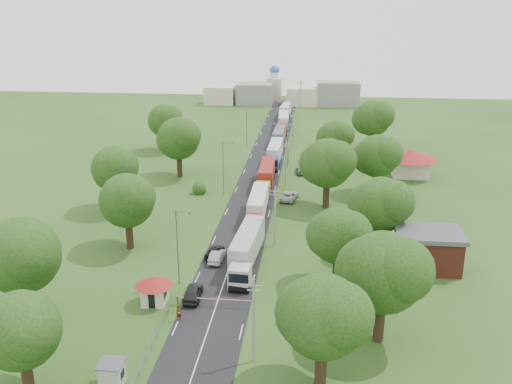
# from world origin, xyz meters

# --- Properties ---
(ground) EXTENTS (260.00, 260.00, 0.00)m
(ground) POSITION_xyz_m (0.00, 0.00, 0.00)
(ground) COLOR #2A4A18
(ground) RESTS_ON ground
(road) EXTENTS (8.00, 200.00, 0.04)m
(road) POSITION_xyz_m (0.00, 20.00, 0.00)
(road) COLOR black
(road) RESTS_ON ground
(boom_barrier) EXTENTS (9.22, 0.35, 1.18)m
(boom_barrier) POSITION_xyz_m (-1.36, -25.00, 0.89)
(boom_barrier) COLOR slate
(boom_barrier) RESTS_ON ground
(guard_booth) EXTENTS (4.40, 4.40, 3.45)m
(guard_booth) POSITION_xyz_m (-7.20, -25.00, 2.16)
(guard_booth) COLOR beige
(guard_booth) RESTS_ON ground
(kiosk) EXTENTS (2.30, 2.30, 2.41)m
(kiosk) POSITION_xyz_m (-7.00, -40.00, 1.23)
(kiosk) COLOR #99A593
(kiosk) RESTS_ON ground
(guard_rail) EXTENTS (0.10, 17.00, 1.70)m
(guard_rail) POSITION_xyz_m (-5.00, -35.00, 0.00)
(guard_rail) COLOR slate
(guard_rail) RESTS_ON ground
(info_sign) EXTENTS (0.12, 3.10, 4.10)m
(info_sign) POSITION_xyz_m (5.20, 35.00, 3.00)
(info_sign) COLOR slate
(info_sign) RESTS_ON ground
(pole_0) EXTENTS (1.60, 0.24, 9.00)m
(pole_0) POSITION_xyz_m (5.50, -35.00, 4.68)
(pole_0) COLOR gray
(pole_0) RESTS_ON ground
(pole_1) EXTENTS (1.60, 0.24, 9.00)m
(pole_1) POSITION_xyz_m (5.50, -7.00, 4.68)
(pole_1) COLOR gray
(pole_1) RESTS_ON ground
(pole_2) EXTENTS (1.60, 0.24, 9.00)m
(pole_2) POSITION_xyz_m (5.50, 21.00, 4.68)
(pole_2) COLOR gray
(pole_2) RESTS_ON ground
(pole_3) EXTENTS (1.60, 0.24, 9.00)m
(pole_3) POSITION_xyz_m (5.50, 49.00, 4.68)
(pole_3) COLOR gray
(pole_3) RESTS_ON ground
(pole_4) EXTENTS (1.60, 0.24, 9.00)m
(pole_4) POSITION_xyz_m (5.50, 77.00, 4.68)
(pole_4) COLOR gray
(pole_4) RESTS_ON ground
(pole_5) EXTENTS (1.60, 0.24, 9.00)m
(pole_5) POSITION_xyz_m (5.50, 105.00, 4.68)
(pole_5) COLOR gray
(pole_5) RESTS_ON ground
(lamp_0) EXTENTS (2.03, 0.22, 10.00)m
(lamp_0) POSITION_xyz_m (-5.35, -20.00, 5.55)
(lamp_0) COLOR slate
(lamp_0) RESTS_ON ground
(lamp_1) EXTENTS (2.03, 0.22, 10.00)m
(lamp_1) POSITION_xyz_m (-5.35, 15.00, 5.55)
(lamp_1) COLOR slate
(lamp_1) RESTS_ON ground
(lamp_2) EXTENTS (2.03, 0.22, 10.00)m
(lamp_2) POSITION_xyz_m (-5.35, 50.00, 5.55)
(lamp_2) COLOR slate
(lamp_2) RESTS_ON ground
(tree_0) EXTENTS (8.80, 8.80, 11.07)m
(tree_0) POSITION_xyz_m (11.99, -37.84, 7.22)
(tree_0) COLOR #382616
(tree_0) RESTS_ON ground
(tree_1) EXTENTS (9.60, 9.60, 12.05)m
(tree_1) POSITION_xyz_m (17.99, -29.83, 7.85)
(tree_1) COLOR #382616
(tree_1) RESTS_ON ground
(tree_2) EXTENTS (8.00, 8.00, 10.10)m
(tree_2) POSITION_xyz_m (13.99, -17.86, 6.60)
(tree_2) COLOR #382616
(tree_2) RESTS_ON ground
(tree_3) EXTENTS (8.80, 8.80, 11.07)m
(tree_3) POSITION_xyz_m (19.99, -7.84, 7.22)
(tree_3) COLOR #382616
(tree_3) RESTS_ON ground
(tree_4) EXTENTS (9.60, 9.60, 12.05)m
(tree_4) POSITION_xyz_m (12.99, 10.17, 7.85)
(tree_4) COLOR #382616
(tree_4) RESTS_ON ground
(tree_5) EXTENTS (8.80, 8.80, 11.07)m
(tree_5) POSITION_xyz_m (21.99, 18.16, 7.22)
(tree_5) COLOR #382616
(tree_5) RESTS_ON ground
(tree_6) EXTENTS (8.00, 8.00, 10.10)m
(tree_6) POSITION_xyz_m (14.99, 35.14, 6.60)
(tree_6) COLOR #382616
(tree_6) RESTS_ON ground
(tree_7) EXTENTS (9.60, 9.60, 12.05)m
(tree_7) POSITION_xyz_m (23.99, 50.17, 7.85)
(tree_7) COLOR #382616
(tree_7) RESTS_ON ground
(tree_8) EXTENTS (8.00, 8.00, 10.10)m
(tree_8) POSITION_xyz_m (-14.01, -41.86, 6.60)
(tree_8) COLOR #382616
(tree_8) RESTS_ON ground
(tree_9) EXTENTS (9.60, 9.60, 12.05)m
(tree_9) POSITION_xyz_m (-20.01, -29.83, 7.85)
(tree_9) COLOR #382616
(tree_9) RESTS_ON ground
(tree_10) EXTENTS (8.80, 8.80, 11.07)m
(tree_10) POSITION_xyz_m (-15.01, -9.84, 7.22)
(tree_10) COLOR #382616
(tree_10) RESTS_ON ground
(tree_11) EXTENTS (8.80, 8.80, 11.07)m
(tree_11) POSITION_xyz_m (-22.01, 5.16, 7.22)
(tree_11) COLOR #382616
(tree_11) RESTS_ON ground
(tree_12) EXTENTS (9.60, 9.60, 12.05)m
(tree_12) POSITION_xyz_m (-16.01, 25.17, 7.85)
(tree_12) COLOR #382616
(tree_12) RESTS_ON ground
(tree_13) EXTENTS (8.80, 8.80, 11.07)m
(tree_13) POSITION_xyz_m (-24.01, 45.16, 7.22)
(tree_13) COLOR #382616
(tree_13) RESTS_ON ground
(house_brick) EXTENTS (8.60, 6.60, 5.20)m
(house_brick) POSITION_xyz_m (26.00, -12.00, 2.65)
(house_brick) COLOR maroon
(house_brick) RESTS_ON ground
(house_cream) EXTENTS (10.08, 10.08, 5.80)m
(house_cream) POSITION_xyz_m (30.00, 30.00, 3.64)
(house_cream) COLOR beige
(house_cream) RESTS_ON ground
(distant_town) EXTENTS (52.00, 8.00, 8.00)m
(distant_town) POSITION_xyz_m (0.68, 110.00, 3.49)
(distant_town) COLOR gray
(distant_town) RESTS_ON ground
(church) EXTENTS (5.00, 5.00, 12.30)m
(church) POSITION_xyz_m (-4.00, 118.00, 5.39)
(church) COLOR beige
(church) RESTS_ON ground
(truck_0) EXTENTS (3.55, 15.71, 4.34)m
(truck_0) POSITION_xyz_m (2.22, -13.71, 2.30)
(truck_0) COLOR #B8B8B8
(truck_0) RESTS_ON ground
(truck_1) EXTENTS (2.62, 14.69, 4.07)m
(truck_1) POSITION_xyz_m (1.95, 3.36, 2.16)
(truck_1) COLOR red
(truck_1) RESTS_ON ground
(truck_2) EXTENTS (2.92, 15.00, 4.15)m
(truck_2) POSITION_xyz_m (1.87, 20.34, 2.20)
(truck_2) COLOR gold
(truck_2) RESTS_ON ground
(truck_3) EXTENTS (2.74, 14.90, 4.13)m
(truck_3) POSITION_xyz_m (2.19, 37.15, 2.19)
(truck_3) COLOR #193697
(truck_3) RESTS_ON ground
(truck_4) EXTENTS (2.60, 13.95, 3.86)m
(truck_4) POSITION_xyz_m (2.06, 52.89, 2.05)
(truck_4) COLOR #BCBCBC
(truck_4) RESTS_ON ground
(truck_5) EXTENTS (3.19, 15.37, 4.25)m
(truck_5) POSITION_xyz_m (2.09, 70.51, 2.25)
(truck_5) COLOR red
(truck_5) RESTS_ON ground
(truck_6) EXTENTS (3.08, 13.97, 3.86)m
(truck_6) POSITION_xyz_m (1.61, 87.26, 2.05)
(truck_6) COLOR #266633
(truck_6) RESTS_ON ground
(car_lane_front) EXTENTS (2.17, 4.96, 1.66)m
(car_lane_front) POSITION_xyz_m (-3.00, -23.50, 0.83)
(car_lane_front) COLOR black
(car_lane_front) RESTS_ON ground
(car_lane_mid) EXTENTS (1.86, 4.59, 1.48)m
(car_lane_mid) POSITION_xyz_m (-1.90, -13.00, 0.74)
(car_lane_mid) COLOR gray
(car_lane_mid) RESTS_ON ground
(car_lane_rear) EXTENTS (2.51, 4.88, 1.35)m
(car_lane_rear) POSITION_xyz_m (-2.51, -11.48, 0.68)
(car_lane_rear) COLOR black
(car_lane_rear) RESTS_ON ground
(car_verge_near) EXTENTS (3.53, 5.92, 1.54)m
(car_verge_near) POSITION_xyz_m (6.55, 13.17, 0.77)
(car_verge_near) COLOR silver
(car_verge_near) RESTS_ON ground
(car_verge_far) EXTENTS (2.36, 4.25, 1.37)m
(car_verge_far) POSITION_xyz_m (8.00, 29.46, 0.68)
(car_verge_far) COLOR slate
(car_verge_far) RESTS_ON ground
(pedestrian_near) EXTENTS (0.79, 0.75, 1.81)m
(pedestrian_near) POSITION_xyz_m (-3.50, -28.50, 0.91)
(pedestrian_near) COLOR gray
(pedestrian_near) RESTS_ON ground
(pedestrian_booth) EXTENTS (1.09, 1.08, 1.78)m
(pedestrian_booth) POSITION_xyz_m (-6.50, -26.00, 0.89)
(pedestrian_booth) COLOR gray
(pedestrian_booth) RESTS_ON ground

